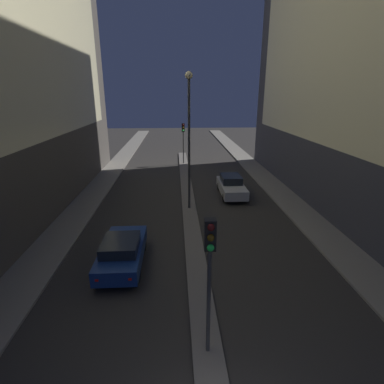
{
  "coord_description": "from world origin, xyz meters",
  "views": [
    {
      "loc": [
        -0.89,
        -3.95,
        7.75
      ],
      "look_at": [
        0.32,
        17.77,
        0.5
      ],
      "focal_mm": 28.0,
      "sensor_mm": 36.0,
      "label": 1
    }
  ],
  "objects_px": {
    "traffic_light_near": "(210,259)",
    "car_left_lane": "(122,251)",
    "car_right_lane": "(231,186)",
    "traffic_light_mid": "(183,134)",
    "street_lamp": "(189,125)"
  },
  "relations": [
    {
      "from": "traffic_light_near",
      "to": "car_left_lane",
      "type": "distance_m",
      "value": 6.78
    },
    {
      "from": "traffic_light_near",
      "to": "car_right_lane",
      "type": "relative_size",
      "value": 0.98
    },
    {
      "from": "traffic_light_near",
      "to": "car_left_lane",
      "type": "relative_size",
      "value": 1.0
    },
    {
      "from": "traffic_light_mid",
      "to": "car_right_lane",
      "type": "height_order",
      "value": "traffic_light_mid"
    },
    {
      "from": "street_lamp",
      "to": "car_right_lane",
      "type": "bearing_deg",
      "value": 39.59
    },
    {
      "from": "traffic_light_near",
      "to": "car_right_lane",
      "type": "xyz_separation_m",
      "value": [
        3.44,
        14.99,
        -2.6
      ]
    },
    {
      "from": "street_lamp",
      "to": "car_right_lane",
      "type": "height_order",
      "value": "street_lamp"
    },
    {
      "from": "traffic_light_mid",
      "to": "street_lamp",
      "type": "bearing_deg",
      "value": -90.0
    },
    {
      "from": "traffic_light_near",
      "to": "car_right_lane",
      "type": "bearing_deg",
      "value": 77.07
    },
    {
      "from": "traffic_light_mid",
      "to": "street_lamp",
      "type": "distance_m",
      "value": 14.1
    },
    {
      "from": "traffic_light_mid",
      "to": "street_lamp",
      "type": "height_order",
      "value": "street_lamp"
    },
    {
      "from": "street_lamp",
      "to": "car_right_lane",
      "type": "distance_m",
      "value": 6.71
    },
    {
      "from": "car_left_lane",
      "to": "traffic_light_near",
      "type": "bearing_deg",
      "value": -56.6
    },
    {
      "from": "traffic_light_near",
      "to": "street_lamp",
      "type": "height_order",
      "value": "street_lamp"
    },
    {
      "from": "traffic_light_near",
      "to": "traffic_light_mid",
      "type": "xyz_separation_m",
      "value": [
        0.0,
        26.03,
        0.0
      ]
    }
  ]
}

